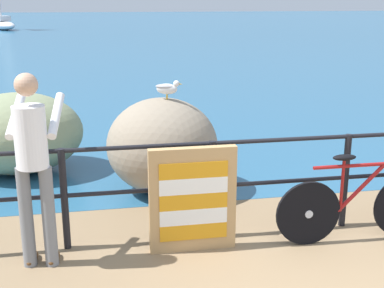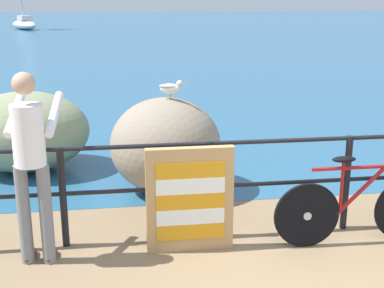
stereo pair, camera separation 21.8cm
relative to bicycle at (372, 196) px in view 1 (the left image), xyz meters
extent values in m
cube|color=#846B4C|center=(-0.84, 18.60, -0.51)|extent=(120.00, 120.00, 0.10)
cube|color=#285B7F|center=(-0.84, 46.25, -0.46)|extent=(120.00, 90.00, 0.01)
cylinder|color=black|center=(-3.02, 0.35, 0.05)|extent=(0.07, 0.07, 1.02)
cylinder|color=black|center=(-1.57, 0.35, 0.05)|extent=(0.07, 0.07, 1.02)
cylinder|color=black|center=(-0.12, 0.35, 0.05)|extent=(0.07, 0.07, 1.02)
cylinder|color=black|center=(-0.84, 0.35, 0.54)|extent=(7.26, 0.04, 0.04)
cylinder|color=black|center=(-0.84, 0.35, 0.09)|extent=(7.26, 0.04, 0.04)
cylinder|color=black|center=(-0.67, 0.00, -0.13)|extent=(0.66, 0.04, 0.66)
cylinder|color=#B7BCC6|center=(-0.67, 0.00, -0.13)|extent=(0.08, 0.06, 0.08)
cylinder|color=maroon|center=(-0.15, 0.00, 0.34)|extent=(0.99, 0.04, 0.04)
cylinder|color=maroon|center=(-0.12, 0.00, 0.10)|extent=(0.50, 0.04, 0.50)
cylinder|color=maroon|center=(-0.33, 0.00, 0.13)|extent=(0.03, 0.03, 0.53)
ellipsoid|color=black|center=(-0.33, 0.00, 0.43)|extent=(0.24, 0.10, 0.06)
cylinder|color=slate|center=(-3.35, 0.06, 0.01)|extent=(0.12, 0.12, 0.95)
ellipsoid|color=#513319|center=(-3.34, 0.12, -0.42)|extent=(0.13, 0.27, 0.08)
cylinder|color=slate|center=(-3.15, 0.04, 0.01)|extent=(0.12, 0.12, 0.95)
ellipsoid|color=#513319|center=(-3.14, 0.10, -0.42)|extent=(0.13, 0.27, 0.08)
cylinder|color=white|center=(-3.25, 0.05, 0.76)|extent=(0.28, 0.28, 0.55)
sphere|color=tan|center=(-3.25, 0.05, 1.22)|extent=(0.20, 0.20, 0.20)
cylinder|color=white|center=(-3.39, 0.31, 0.90)|extent=(0.15, 0.52, 0.34)
cylinder|color=white|center=(-3.04, 0.26, 0.90)|extent=(0.15, 0.52, 0.34)
cube|color=tan|center=(-1.81, 0.10, 0.06)|extent=(0.84, 0.09, 1.04)
cube|color=orange|center=(-1.81, 0.05, -0.26)|extent=(0.66, 0.01, 0.16)
cube|color=white|center=(-1.81, 0.05, -0.10)|extent=(0.66, 0.01, 0.16)
cube|color=orange|center=(-1.81, 0.05, 0.06)|extent=(0.66, 0.01, 0.16)
cube|color=white|center=(-1.81, 0.05, 0.21)|extent=(0.66, 0.01, 0.16)
cube|color=orange|center=(-1.81, 0.05, 0.37)|extent=(0.66, 0.01, 0.16)
ellipsoid|color=gray|center=(-1.89, 1.77, 0.13)|extent=(1.39, 1.42, 1.19)
ellipsoid|color=gray|center=(-3.77, 2.87, 0.10)|extent=(1.79, 1.48, 1.13)
cylinder|color=gold|center=(-1.82, 1.74, 0.76)|extent=(0.01, 0.01, 0.06)
cylinder|color=gold|center=(-1.84, 1.70, 0.76)|extent=(0.01, 0.01, 0.06)
ellipsoid|color=white|center=(-1.83, 1.72, 0.85)|extent=(0.28, 0.20, 0.13)
ellipsoid|color=#9E9EA3|center=(-1.85, 1.73, 0.88)|extent=(0.27, 0.20, 0.06)
sphere|color=white|center=(-1.72, 1.67, 0.92)|extent=(0.08, 0.08, 0.08)
cone|color=gold|center=(-1.67, 1.65, 0.92)|extent=(0.06, 0.04, 0.02)
ellipsoid|color=white|center=(-9.58, 38.67, -0.11)|extent=(3.07, 4.53, 0.70)
cube|color=silver|center=(-9.45, 38.39, 0.42)|extent=(1.28, 1.52, 0.36)
camera|label=1|loc=(-2.67, -4.45, 1.92)|focal=48.54mm
camera|label=2|loc=(-2.45, -4.49, 1.92)|focal=48.54mm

